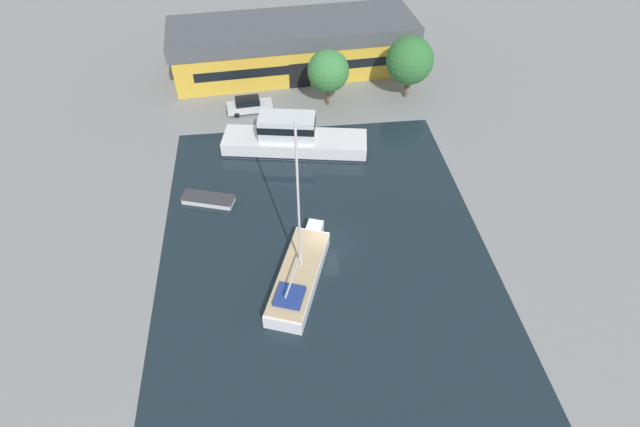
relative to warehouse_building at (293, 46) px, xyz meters
The scene contains 9 objects.
ground_plane 29.04m from the warehouse_building, 89.73° to the right, with size 440.00×440.00×0.00m, color gray.
water_canal 29.04m from the warehouse_building, 89.73° to the right, with size 25.48×32.75×0.01m, color black.
warehouse_building is the anchor object (origin of this frame).
quay_tree_near_building 8.98m from the warehouse_building, 70.05° to the right, with size 4.37×4.37×6.18m.
quay_tree_by_water 14.18m from the warehouse_building, 32.92° to the right, with size 5.05×5.05×6.84m.
parked_car 10.69m from the warehouse_building, 121.35° to the right, with size 4.90×2.14×1.69m.
sailboat_moored 32.48m from the warehouse_building, 93.62° to the right, with size 5.49×9.99×13.67m.
motor_cruiser 16.26m from the warehouse_building, 94.82° to the right, with size 14.29×5.95×3.74m.
small_dinghy 24.79m from the warehouse_building, 111.83° to the right, with size 4.79×2.80×0.56m.
Camera 1 is at (-3.30, -26.67, 29.24)m, focal length 28.00 mm.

